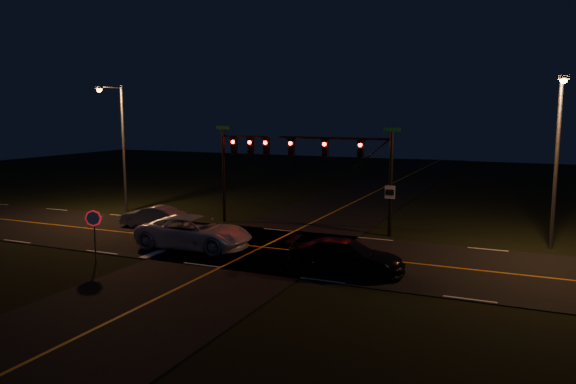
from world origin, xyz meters
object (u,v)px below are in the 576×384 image
at_px(suv_dark, 346,257).
at_px(sedan_silver, 153,217).
at_px(streetlight_ne, 558,148).
at_px(signal_mast_nw, 239,157).
at_px(pickup_white, 195,233).
at_px(signal_mast_ne, 351,160).
at_px(streetlight_nw, 120,138).
at_px(stop_sign, 94,225).

bearing_deg(suv_dark, sedan_silver, 63.25).
distance_m(streetlight_ne, signal_mast_nw, 18.42).
height_order(pickup_white, suv_dark, pickup_white).
relative_size(signal_mast_nw, sedan_silver, 1.53).
xyz_separation_m(pickup_white, suv_dark, (8.70, -1.20, -0.10)).
xyz_separation_m(streetlight_ne, signal_mast_nw, (-18.39, -0.14, -1.09)).
height_order(suv_dark, sedan_silver, suv_dark).
bearing_deg(sedan_silver, signal_mast_ne, 101.33).
xyz_separation_m(streetlight_nw, streetlight_ne, (28.00, 0.00, 0.00)).
xyz_separation_m(signal_mast_nw, pickup_white, (1.25, -7.11, -3.41)).
distance_m(streetlight_nw, stop_sign, 14.42).
distance_m(signal_mast_nw, stop_sign, 11.69).
bearing_deg(stop_sign, streetlight_nw, 124.89).
distance_m(streetlight_ne, stop_sign, 23.32).
distance_m(stop_sign, sedan_silver, 8.33).
bearing_deg(pickup_white, streetlight_nw, 53.31).
relative_size(streetlight_ne, signal_mast_ne, 1.20).
bearing_deg(pickup_white, signal_mast_nw, 7.01).
bearing_deg(signal_mast_nw, streetlight_ne, 0.45).
height_order(pickup_white, sedan_silver, pickup_white).
xyz_separation_m(streetlight_ne, pickup_white, (-17.14, -7.25, -4.50)).
xyz_separation_m(streetlight_ne, stop_sign, (-20.00, -11.47, -3.51)).
distance_m(streetlight_nw, suv_dark, 21.80).
bearing_deg(signal_mast_ne, streetlight_ne, 0.77).
relative_size(signal_mast_ne, sedan_silver, 1.83).
height_order(signal_mast_ne, suv_dark, signal_mast_ne).
relative_size(streetlight_nw, sedan_silver, 2.20).
bearing_deg(signal_mast_ne, pickup_white, -131.43).
height_order(signal_mast_ne, pickup_white, signal_mast_ne).
relative_size(stop_sign, suv_dark, 0.47).
relative_size(streetlight_nw, stop_sign, 3.53).
relative_size(signal_mast_ne, signal_mast_nw, 1.19).
bearing_deg(streetlight_nw, pickup_white, -33.73).
distance_m(stop_sign, suv_dark, 12.00).
xyz_separation_m(signal_mast_nw, stop_sign, (-1.61, -11.33, -2.42)).
xyz_separation_m(streetlight_ne, sedan_silver, (-22.58, -3.64, -4.69)).
distance_m(streetlight_ne, signal_mast_ne, 10.91).
height_order(signal_mast_nw, suv_dark, signal_mast_nw).
bearing_deg(signal_mast_nw, suv_dark, -39.88).
relative_size(stop_sign, sedan_silver, 0.62).
bearing_deg(stop_sign, sedan_silver, 108.21).
bearing_deg(stop_sign, streetlight_ne, 29.84).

